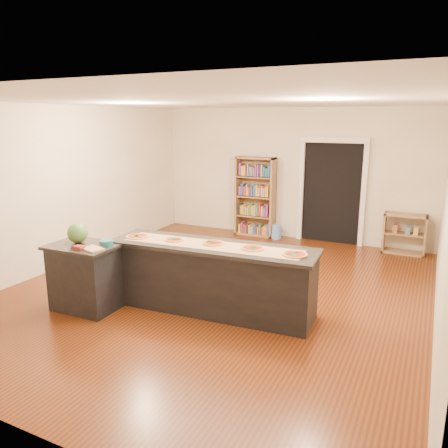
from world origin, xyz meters
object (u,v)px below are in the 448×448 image
at_px(low_shelf, 404,234).
at_px(watermelon, 78,233).
at_px(bookshelf, 255,197).
at_px(waste_bin, 276,232).
at_px(kitchen_island, 212,278).
at_px(side_counter, 86,276).

xyz_separation_m(low_shelf, watermelon, (-3.85, -4.62, 0.66)).
bearing_deg(low_shelf, watermelon, -129.76).
distance_m(bookshelf, watermelon, 4.69).
distance_m(low_shelf, waste_bin, 2.60).
bearing_deg(waste_bin, watermelon, -105.39).
bearing_deg(kitchen_island, waste_bin, 92.61).
xyz_separation_m(kitchen_island, watermelon, (-1.71, -0.67, 0.58)).
bearing_deg(waste_bin, low_shelf, 1.36).
distance_m(bookshelf, low_shelf, 3.17).
height_order(side_counter, low_shelf, side_counter).
bearing_deg(watermelon, waste_bin, 74.61).
distance_m(bookshelf, waste_bin, 0.91).
xyz_separation_m(kitchen_island, bookshelf, (-0.99, 3.97, 0.41)).
distance_m(waste_bin, watermelon, 4.82).
height_order(side_counter, watermelon, watermelon).
relative_size(bookshelf, waste_bin, 5.75).
bearing_deg(waste_bin, kitchen_island, -83.41).
bearing_deg(low_shelf, bookshelf, 179.78).
bearing_deg(watermelon, low_shelf, 50.24).
relative_size(bookshelf, watermelon, 6.42).
bearing_deg(waste_bin, bookshelf, 172.33).
height_order(kitchen_island, side_counter, kitchen_island).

